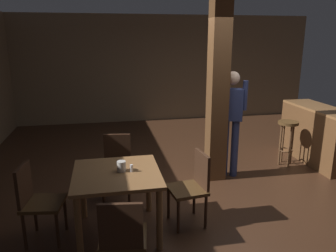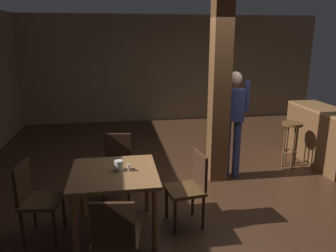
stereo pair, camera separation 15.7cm
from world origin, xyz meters
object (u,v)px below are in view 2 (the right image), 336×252
at_px(napkin_cup, 119,166).
at_px(standing_person, 233,117).
at_px(chair_north, 117,162).
at_px(chair_west, 35,197).
at_px(bar_stool_near, 291,134).
at_px(bar_counter, 318,136).
at_px(salt_shaker, 129,168).
at_px(dining_table, 114,181).
at_px(chair_south, 116,236).
at_px(chair_east, 191,185).

height_order(napkin_cup, standing_person, standing_person).
relative_size(chair_north, chair_west, 1.00).
bearing_deg(bar_stool_near, chair_west, -158.57).
height_order(chair_west, bar_counter, bar_counter).
distance_m(chair_west, bar_counter, 4.77).
distance_m(chair_west, salt_shaker, 1.09).
relative_size(dining_table, bar_stool_near, 1.21).
relative_size(chair_south, standing_person, 0.52).
distance_m(chair_east, napkin_cup, 0.90).
xyz_separation_m(chair_north, bar_counter, (3.58, 0.70, 0.01)).
bearing_deg(chair_south, chair_east, 45.50).
xyz_separation_m(chair_north, salt_shaker, (0.13, -0.93, 0.29)).
relative_size(chair_north, chair_south, 1.00).
xyz_separation_m(bar_counter, bar_stool_near, (-0.56, -0.05, 0.08)).
xyz_separation_m(salt_shaker, bar_stool_near, (2.89, 1.58, -0.20)).
distance_m(chair_north, standing_person, 1.95).
bearing_deg(bar_counter, napkin_cup, -155.99).
bearing_deg(bar_counter, bar_stool_near, -175.21).
bearing_deg(bar_stool_near, chair_north, -167.84).
bearing_deg(chair_north, napkin_cup, -88.64).
xyz_separation_m(chair_east, napkin_cup, (-0.85, -0.01, 0.31)).
distance_m(dining_table, napkin_cup, 0.19).
height_order(chair_west, bar_stool_near, chair_west).
relative_size(chair_north, salt_shaker, 10.50).
bearing_deg(napkin_cup, bar_counter, 24.01).
xyz_separation_m(napkin_cup, bar_stool_near, (3.00, 1.54, -0.22)).
bearing_deg(dining_table, napkin_cup, 23.22).
bearing_deg(chair_west, chair_east, 0.54).
xyz_separation_m(standing_person, bar_counter, (1.74, 0.30, -0.49)).
bearing_deg(standing_person, chair_north, -167.96).
xyz_separation_m(dining_table, bar_stool_near, (3.05, 1.56, -0.03)).
bearing_deg(salt_shaker, bar_counter, 25.24).
xyz_separation_m(chair_west, chair_south, (0.89, -0.90, 0.00)).
bearing_deg(chair_north, chair_east, -45.42).
bearing_deg(chair_south, chair_north, 88.90).
height_order(chair_west, napkin_cup, chair_west).
relative_size(napkin_cup, standing_person, 0.07).
bearing_deg(standing_person, chair_east, -127.44).
relative_size(chair_north, bar_stool_near, 1.11).
relative_size(dining_table, bar_counter, 0.60).
bearing_deg(bar_counter, chair_north, -168.97).
height_order(chair_north, napkin_cup, chair_north).
height_order(chair_north, salt_shaker, chair_north).
height_order(chair_east, bar_counter, bar_counter).
bearing_deg(salt_shaker, chair_south, -100.72).
xyz_separation_m(salt_shaker, standing_person, (1.71, 1.32, 0.20)).
bearing_deg(chair_north, chair_west, -135.81).
distance_m(chair_west, bar_stool_near, 4.23).
relative_size(chair_south, napkin_cup, 7.49).
xyz_separation_m(chair_south, bar_stool_near, (3.05, 2.45, 0.09)).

